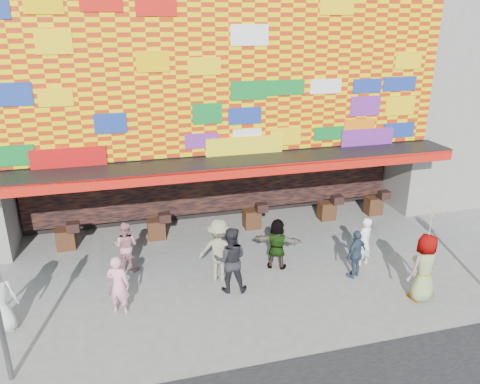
{
  "coord_description": "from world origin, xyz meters",
  "views": [
    {
      "loc": [
        -3.53,
        -10.54,
        7.29
      ],
      "look_at": [
        -0.16,
        2.0,
        2.45
      ],
      "focal_mm": 35.0,
      "sensor_mm": 36.0,
      "label": 1
    }
  ],
  "objects_px": {
    "ped_c": "(230,260)",
    "ped_g": "(424,268)",
    "ped_d": "(219,250)",
    "parasol": "(431,226)",
    "ped_b": "(118,285)",
    "ped_i": "(126,246)",
    "ped_e": "(356,254)",
    "ped_f": "(277,244)",
    "ped_h": "(364,242)"
  },
  "relations": [
    {
      "from": "ped_c",
      "to": "ped_g",
      "type": "xyz_separation_m",
      "value": [
        4.96,
        -1.79,
        0.0
      ]
    },
    {
      "from": "ped_d",
      "to": "parasol",
      "type": "bearing_deg",
      "value": 179.18
    },
    {
      "from": "ped_c",
      "to": "ped_d",
      "type": "bearing_deg",
      "value": -60.95
    },
    {
      "from": "ped_b",
      "to": "ped_i",
      "type": "relative_size",
      "value": 1.05
    },
    {
      "from": "ped_b",
      "to": "parasol",
      "type": "xyz_separation_m",
      "value": [
        8.02,
        -1.5,
        1.39
      ]
    },
    {
      "from": "ped_d",
      "to": "ped_e",
      "type": "height_order",
      "value": "ped_d"
    },
    {
      "from": "ped_e",
      "to": "parasol",
      "type": "bearing_deg",
      "value": 100.32
    },
    {
      "from": "ped_i",
      "to": "ped_f",
      "type": "bearing_deg",
      "value": -166.63
    },
    {
      "from": "ped_e",
      "to": "ped_h",
      "type": "distance_m",
      "value": 0.84
    },
    {
      "from": "ped_b",
      "to": "ped_h",
      "type": "relative_size",
      "value": 1.03
    },
    {
      "from": "ped_b",
      "to": "ped_f",
      "type": "xyz_separation_m",
      "value": [
        4.76,
        1.18,
        -0.01
      ]
    },
    {
      "from": "ped_h",
      "to": "ped_b",
      "type": "bearing_deg",
      "value": -14.43
    },
    {
      "from": "ped_c",
      "to": "ped_f",
      "type": "distance_m",
      "value": 1.92
    },
    {
      "from": "ped_b",
      "to": "ped_i",
      "type": "distance_m",
      "value": 2.3
    },
    {
      "from": "ped_i",
      "to": "parasol",
      "type": "distance_m",
      "value": 8.73
    },
    {
      "from": "ped_g",
      "to": "ped_h",
      "type": "relative_size",
      "value": 1.22
    },
    {
      "from": "ped_i",
      "to": "ped_h",
      "type": "bearing_deg",
      "value": -165.71
    },
    {
      "from": "ped_f",
      "to": "ped_h",
      "type": "xyz_separation_m",
      "value": [
        2.67,
        -0.54,
        -0.02
      ]
    },
    {
      "from": "ped_b",
      "to": "ped_h",
      "type": "xyz_separation_m",
      "value": [
        7.42,
        0.65,
        -0.03
      ]
    },
    {
      "from": "ped_e",
      "to": "ped_i",
      "type": "relative_size",
      "value": 0.96
    },
    {
      "from": "ped_f",
      "to": "parasol",
      "type": "xyz_separation_m",
      "value": [
        3.27,
        -2.68,
        1.4
      ]
    },
    {
      "from": "ped_d",
      "to": "ped_e",
      "type": "bearing_deg",
      "value": -168.15
    },
    {
      "from": "ped_e",
      "to": "ped_d",
      "type": "bearing_deg",
      "value": -40.0
    },
    {
      "from": "ped_g",
      "to": "ped_i",
      "type": "height_order",
      "value": "ped_g"
    },
    {
      "from": "ped_c",
      "to": "ped_d",
      "type": "distance_m",
      "value": 0.67
    },
    {
      "from": "ped_b",
      "to": "ped_d",
      "type": "distance_m",
      "value": 3.04
    },
    {
      "from": "parasol",
      "to": "ped_h",
      "type": "bearing_deg",
      "value": 105.62
    },
    {
      "from": "ped_c",
      "to": "ped_e",
      "type": "xyz_separation_m",
      "value": [
        3.76,
        -0.24,
        -0.21
      ]
    },
    {
      "from": "ped_g",
      "to": "parasol",
      "type": "height_order",
      "value": "parasol"
    },
    {
      "from": "ped_i",
      "to": "ped_e",
      "type": "bearing_deg",
      "value": -171.64
    },
    {
      "from": "ped_f",
      "to": "ped_i",
      "type": "xyz_separation_m",
      "value": [
        -4.47,
        1.1,
        -0.02
      ]
    },
    {
      "from": "ped_e",
      "to": "parasol",
      "type": "height_order",
      "value": "parasol"
    },
    {
      "from": "ped_d",
      "to": "ped_i",
      "type": "distance_m",
      "value": 2.94
    },
    {
      "from": "ped_i",
      "to": "parasol",
      "type": "height_order",
      "value": "parasol"
    },
    {
      "from": "ped_g",
      "to": "ped_i",
      "type": "bearing_deg",
      "value": -38.35
    },
    {
      "from": "ped_c",
      "to": "ped_d",
      "type": "relative_size",
      "value": 1.01
    },
    {
      "from": "ped_g",
      "to": "ped_i",
      "type": "xyz_separation_m",
      "value": [
        -7.74,
        3.78,
        -0.19
      ]
    },
    {
      "from": "ped_d",
      "to": "ped_g",
      "type": "xyz_separation_m",
      "value": [
        5.13,
        -2.44,
        0.01
      ]
    },
    {
      "from": "parasol",
      "to": "ped_d",
      "type": "bearing_deg",
      "value": 154.6
    },
    {
      "from": "ped_h",
      "to": "parasol",
      "type": "relative_size",
      "value": 0.8
    },
    {
      "from": "ped_i",
      "to": "parasol",
      "type": "xyz_separation_m",
      "value": [
        7.74,
        -3.78,
        1.43
      ]
    },
    {
      "from": "ped_e",
      "to": "ped_g",
      "type": "distance_m",
      "value": 1.96
    },
    {
      "from": "ped_f",
      "to": "ped_i",
      "type": "distance_m",
      "value": 4.6
    },
    {
      "from": "ped_e",
      "to": "ped_i",
      "type": "distance_m",
      "value": 6.92
    },
    {
      "from": "ped_c",
      "to": "ped_i",
      "type": "bearing_deg",
      "value": -21.92
    },
    {
      "from": "ped_h",
      "to": "parasol",
      "type": "distance_m",
      "value": 2.64
    },
    {
      "from": "ped_e",
      "to": "ped_f",
      "type": "xyz_separation_m",
      "value": [
        -2.07,
        1.13,
        0.05
      ]
    },
    {
      "from": "ped_c",
      "to": "parasol",
      "type": "bearing_deg",
      "value": 173.86
    },
    {
      "from": "ped_c",
      "to": "ped_i",
      "type": "distance_m",
      "value": 3.43
    },
    {
      "from": "ped_b",
      "to": "ped_h",
      "type": "distance_m",
      "value": 7.45
    }
  ]
}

